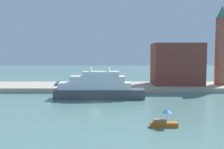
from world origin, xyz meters
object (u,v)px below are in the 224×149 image
large_yacht (98,88)px  bell_tower (221,42)px  small_motorboat (164,121)px  parked_car (61,84)px  mooring_bollard (112,86)px  person_figure (77,84)px  harbor_building (176,64)px

large_yacht → bell_tower: 48.06m
small_motorboat → parked_car: small_motorboat is taller
small_motorboat → mooring_bollard: size_ratio=5.30×
small_motorboat → mooring_bollard: (-8.85, 39.21, 0.90)m
parked_car → person_figure: (5.70, -3.60, 0.22)m
bell_tower → harbor_building: bearing=176.6°
bell_tower → mooring_bollard: bearing=-167.6°
harbor_building → person_figure: size_ratio=9.82×
small_motorboat → parked_car: bearing=120.1°
harbor_building → parked_car: (-40.04, -3.38, -6.66)m
harbor_building → mooring_bollard: (-22.77, -9.27, -6.79)m
small_motorboat → large_yacht: bearing=114.5°
large_yacht → bell_tower: bearing=25.2°
harbor_building → person_figure: bearing=-168.5°
bell_tower → parked_car: 57.06m
large_yacht → harbor_building: 34.13m
large_yacht → bell_tower: (41.82, 19.65, 13.22)m
bell_tower → person_figure: size_ratio=15.99×
bell_tower → parked_car: (-55.22, -2.49, -14.14)m
bell_tower → mooring_bollard: size_ratio=30.84×
harbor_building → large_yacht: bearing=-142.4°
bell_tower → person_figure: bell_tower is taller
large_yacht → mooring_bollard: size_ratio=28.03×
person_figure → mooring_bollard: size_ratio=1.93×
small_motorboat → person_figure: (-20.42, 41.49, 1.25)m
parked_car → person_figure: bearing=-32.3°
parked_car → mooring_bollard: 18.25m
large_yacht → person_figure: (-7.70, 13.56, -0.69)m
mooring_bollard → harbor_building: bearing=22.2°
person_figure → mooring_bollard: bearing=-11.2°
large_yacht → person_figure: size_ratio=14.53×
small_motorboat → person_figure: 46.26m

